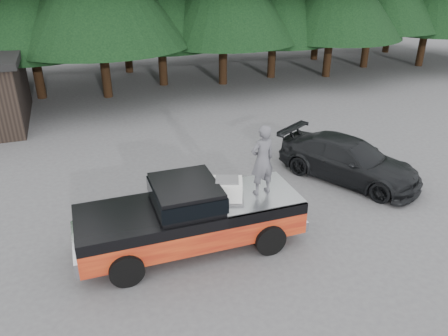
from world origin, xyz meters
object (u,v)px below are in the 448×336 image
object	(u,v)px
pickup_truck	(191,225)
parked_car	(349,160)
air_compressor	(227,190)
man_on_bed	(262,160)

from	to	relation	value
pickup_truck	parked_car	xyz separation A→B (m)	(6.24, 2.03, 0.06)
pickup_truck	air_compressor	distance (m)	1.35
air_compressor	pickup_truck	bearing A→B (deg)	-167.99
pickup_truck	man_on_bed	bearing A→B (deg)	-2.28
pickup_truck	parked_car	size ratio (longest dim) A/B	1.21
air_compressor	man_on_bed	distance (m)	1.22
air_compressor	man_on_bed	world-z (taller)	man_on_bed
man_on_bed	parked_car	size ratio (longest dim) A/B	0.39
pickup_truck	parked_car	distance (m)	6.56
pickup_truck	man_on_bed	world-z (taller)	man_on_bed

